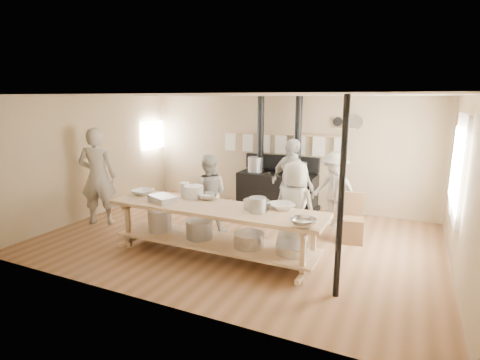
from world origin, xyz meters
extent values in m
plane|color=brown|center=(0.00, 0.00, 0.00)|extent=(7.00, 7.00, 0.00)
plane|color=tan|center=(0.00, 2.50, 1.30)|extent=(7.00, 0.00, 7.00)
plane|color=tan|center=(0.00, -2.50, 1.30)|extent=(7.00, 0.00, 7.00)
plane|color=tan|center=(-3.50, 0.00, 1.30)|extent=(0.00, 5.00, 5.00)
plane|color=tan|center=(3.50, 0.00, 1.30)|extent=(0.00, 5.00, 5.00)
plane|color=#C5B292|center=(0.00, 0.00, 2.60)|extent=(7.00, 7.00, 0.00)
cube|color=beige|center=(3.47, 0.60, 1.50)|extent=(0.06, 1.35, 1.65)
plane|color=white|center=(3.43, 0.60, 1.50)|extent=(0.00, 1.50, 1.50)
cube|color=beige|center=(3.42, 0.60, 1.50)|extent=(0.02, 0.03, 1.50)
plane|color=white|center=(-3.45, 2.00, 1.60)|extent=(0.00, 0.90, 0.90)
cube|color=black|center=(0.00, 2.10, 0.42)|extent=(1.80, 0.70, 0.85)
cube|color=black|center=(0.00, 2.10, 0.05)|extent=(1.90, 0.75, 0.10)
cube|color=black|center=(0.00, 2.40, 1.05)|extent=(1.80, 0.12, 0.35)
cylinder|color=black|center=(-0.45, 2.15, 1.73)|extent=(0.15, 0.15, 1.75)
cylinder|color=black|center=(0.45, 2.15, 1.73)|extent=(0.15, 0.15, 1.75)
cylinder|color=#B2B2B7|center=(-0.55, 2.10, 1.02)|extent=(0.36, 0.36, 0.34)
cylinder|color=gray|center=(0.55, 2.05, 1.00)|extent=(0.30, 0.30, 0.30)
cylinder|color=tan|center=(0.00, 2.40, 1.72)|extent=(3.00, 0.04, 0.04)
cube|color=white|center=(-1.35, 2.40, 1.50)|extent=(0.28, 0.01, 0.46)
cube|color=white|center=(-0.90, 2.40, 1.50)|extent=(0.28, 0.01, 0.46)
cube|color=white|center=(-0.45, 2.40, 1.50)|extent=(0.28, 0.01, 0.46)
cube|color=white|center=(0.00, 2.40, 1.50)|extent=(0.28, 0.01, 0.46)
cube|color=white|center=(0.45, 2.40, 1.50)|extent=(0.28, 0.01, 0.46)
cube|color=white|center=(0.90, 2.40, 1.50)|extent=(0.28, 0.01, 0.46)
cube|color=white|center=(1.35, 2.40, 1.50)|extent=(0.28, 0.01, 0.46)
cube|color=tan|center=(1.40, 2.42, 1.90)|extent=(0.50, 0.14, 0.03)
cylinder|color=black|center=(1.25, 2.44, 2.05)|extent=(0.20, 0.04, 0.20)
cylinder|color=silver|center=(1.62, 2.44, 2.05)|extent=(0.32, 0.03, 0.32)
cube|color=tan|center=(0.00, -0.90, 0.82)|extent=(3.60, 0.90, 0.06)
cube|color=tan|center=(0.00, -0.90, 0.25)|extent=(3.40, 0.80, 0.04)
cube|color=tan|center=(0.00, -0.90, 0.20)|extent=(3.30, 0.06, 0.06)
cube|color=tan|center=(-1.55, -1.20, 0.42)|extent=(0.07, 0.07, 0.85)
cube|color=tan|center=(-1.55, -0.60, 0.42)|extent=(0.07, 0.07, 0.85)
cube|color=tan|center=(1.55, -1.20, 0.42)|extent=(0.07, 0.07, 0.85)
cube|color=tan|center=(1.55, -0.60, 0.42)|extent=(0.07, 0.07, 0.85)
cylinder|color=#B2B2B7|center=(-1.10, -0.90, 0.46)|extent=(0.40, 0.40, 0.38)
cylinder|color=gray|center=(-0.30, -0.90, 0.42)|extent=(0.44, 0.44, 0.30)
cylinder|color=silver|center=(0.60, -0.90, 0.38)|extent=(0.48, 0.48, 0.22)
cylinder|color=silver|center=(1.30, -0.90, 0.34)|extent=(0.52, 0.52, 0.14)
cylinder|color=black|center=(2.05, -1.35, 1.30)|extent=(0.08, 0.08, 2.60)
imported|color=#AEA89A|center=(-2.95, -0.45, 1.00)|extent=(0.86, 0.75, 1.99)
imported|color=#AEA89A|center=(-0.68, 0.09, 0.76)|extent=(0.88, 0.78, 1.52)
imported|color=#AEA89A|center=(1.10, -0.17, 0.78)|extent=(0.85, 0.65, 1.55)
imported|color=#AEA89A|center=(0.71, 0.93, 0.90)|extent=(1.14, 0.86, 1.80)
imported|color=#AEA89A|center=(1.44, 1.44, 0.76)|extent=(1.11, 0.84, 1.52)
cube|color=brown|center=(1.92, 0.71, 0.22)|extent=(0.47, 0.47, 0.44)
cube|color=brown|center=(1.89, 0.90, 0.64)|extent=(0.41, 0.10, 0.49)
imported|color=white|center=(-1.55, -0.78, 0.89)|extent=(0.38, 0.38, 0.09)
imported|color=silver|center=(-0.33, -0.57, 0.90)|extent=(0.44, 0.44, 0.10)
imported|color=white|center=(1.02, -0.57, 0.90)|extent=(0.54, 0.54, 0.09)
imported|color=silver|center=(1.55, -1.23, 0.91)|extent=(0.44, 0.44, 0.11)
cube|color=#B2B2B7|center=(-0.92, -1.02, 0.90)|extent=(0.56, 0.48, 0.11)
cylinder|color=silver|center=(0.64, -0.70, 0.92)|extent=(0.53, 0.53, 0.13)
cylinder|color=gray|center=(0.75, -0.91, 0.97)|extent=(0.27, 0.27, 0.24)
cylinder|color=white|center=(-0.60, -0.57, 0.95)|extent=(0.34, 0.34, 0.21)
cylinder|color=white|center=(-0.78, -0.57, 0.98)|extent=(0.18, 0.18, 0.25)
camera|label=1|loc=(2.81, -5.95, 2.55)|focal=28.00mm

